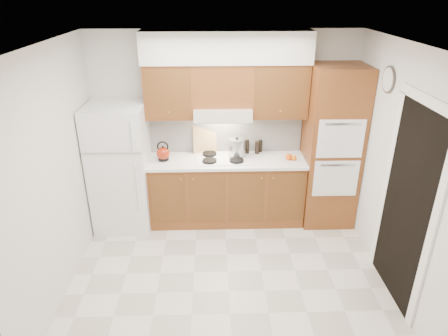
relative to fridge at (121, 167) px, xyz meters
name	(u,v)px	position (x,y,z in m)	size (l,w,h in m)	color
floor	(228,272)	(1.41, -1.14, -0.86)	(3.60, 3.60, 0.00)	beige
ceiling	(229,45)	(1.41, -1.14, 1.74)	(3.60, 3.60, 0.00)	white
wall_back	(224,127)	(1.41, 0.36, 0.44)	(3.60, 0.02, 2.60)	silver
wall_left	(55,175)	(-0.40, -1.14, 0.44)	(0.02, 3.00, 2.60)	silver
wall_right	(397,171)	(3.21, -1.14, 0.44)	(0.02, 3.00, 2.60)	silver
fridge	(121,167)	(0.00, 0.00, 0.00)	(0.75, 0.72, 1.72)	white
base_cabinets	(226,191)	(1.43, 0.06, -0.41)	(2.11, 0.60, 0.90)	brown
countertop	(227,161)	(1.43, 0.05, 0.06)	(2.13, 0.62, 0.04)	white
backsplash	(226,133)	(1.43, 0.34, 0.36)	(2.11, 0.03, 0.56)	white
oven_cabinet	(331,148)	(2.85, 0.03, 0.24)	(0.70, 0.65, 2.20)	brown
upper_cab_left	(169,91)	(0.69, 0.19, 0.99)	(0.63, 0.33, 0.70)	brown
upper_cab_right	(279,90)	(2.12, 0.19, 0.99)	(0.73, 0.33, 0.70)	brown
range_hood	(223,112)	(1.38, 0.13, 0.71)	(0.75, 0.45, 0.15)	silver
upper_cab_over_hood	(222,85)	(1.38, 0.19, 1.06)	(0.75, 0.33, 0.55)	brown
soffit	(226,47)	(1.43, 0.18, 1.54)	(2.13, 0.36, 0.40)	silver
cooktop	(223,158)	(1.38, 0.07, 0.09)	(0.74, 0.50, 0.01)	white
doorway	(406,208)	(3.19, -1.49, 0.19)	(0.02, 0.90, 2.10)	black
wall_clock	(389,80)	(3.19, -0.59, 1.29)	(0.30, 0.30, 0.02)	#3F3833
kettle	(163,154)	(0.58, 0.04, 0.18)	(0.18, 0.18, 0.18)	maroon
cutting_board	(205,139)	(1.14, 0.31, 0.28)	(0.32, 0.02, 0.43)	tan
stock_pot	(237,147)	(1.57, 0.13, 0.22)	(0.22, 0.22, 0.22)	#ABACB0
condiment_a	(247,147)	(1.73, 0.24, 0.18)	(0.06, 0.06, 0.21)	black
condiment_b	(260,146)	(1.92, 0.31, 0.17)	(0.05, 0.05, 0.18)	black
condiment_c	(257,148)	(1.86, 0.24, 0.17)	(0.06, 0.06, 0.18)	black
orange_near	(289,157)	(2.27, 0.00, 0.12)	(0.09, 0.09, 0.09)	#E5500C
orange_far	(294,158)	(2.34, -0.01, 0.12)	(0.07, 0.07, 0.07)	orange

